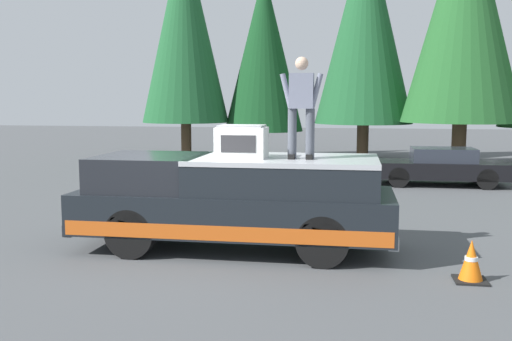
{
  "coord_description": "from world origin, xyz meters",
  "views": [
    {
      "loc": [
        -9.53,
        -2.67,
        2.63
      ],
      "look_at": [
        0.73,
        -0.92,
        1.35
      ],
      "focal_mm": 40.3,
      "sensor_mm": 36.0,
      "label": 1
    }
  ],
  "objects_px": {
    "traffic_cone": "(471,262)",
    "parked_car_black": "(440,167)",
    "pickup_truck": "(235,200)",
    "compressor_unit": "(242,142)",
    "person_on_truck_bed": "(301,105)"
  },
  "relations": [
    {
      "from": "person_on_truck_bed",
      "to": "parked_car_black",
      "type": "xyz_separation_m",
      "value": [
        8.78,
        -3.53,
        -1.97
      ]
    },
    {
      "from": "person_on_truck_bed",
      "to": "traffic_cone",
      "type": "height_order",
      "value": "person_on_truck_bed"
    },
    {
      "from": "pickup_truck",
      "to": "compressor_unit",
      "type": "bearing_deg",
      "value": -135.61
    },
    {
      "from": "parked_car_black",
      "to": "traffic_cone",
      "type": "xyz_separation_m",
      "value": [
        -9.83,
        0.94,
        -0.29
      ]
    },
    {
      "from": "pickup_truck",
      "to": "person_on_truck_bed",
      "type": "relative_size",
      "value": 3.28
    },
    {
      "from": "pickup_truck",
      "to": "traffic_cone",
      "type": "xyz_separation_m",
      "value": [
        -1.23,
        -3.77,
        -0.58
      ]
    },
    {
      "from": "parked_car_black",
      "to": "compressor_unit",
      "type": "bearing_deg",
      "value": 152.62
    },
    {
      "from": "pickup_truck",
      "to": "parked_car_black",
      "type": "height_order",
      "value": "pickup_truck"
    },
    {
      "from": "pickup_truck",
      "to": "traffic_cone",
      "type": "relative_size",
      "value": 8.94
    },
    {
      "from": "compressor_unit",
      "to": "traffic_cone",
      "type": "bearing_deg",
      "value": -106.44
    },
    {
      "from": "traffic_cone",
      "to": "parked_car_black",
      "type": "bearing_deg",
      "value": -5.45
    },
    {
      "from": "pickup_truck",
      "to": "parked_car_black",
      "type": "distance_m",
      "value": 9.81
    },
    {
      "from": "pickup_truck",
      "to": "parked_car_black",
      "type": "relative_size",
      "value": 1.35
    },
    {
      "from": "pickup_truck",
      "to": "parked_car_black",
      "type": "bearing_deg",
      "value": -28.67
    },
    {
      "from": "compressor_unit",
      "to": "parked_car_black",
      "type": "xyz_separation_m",
      "value": [
        8.77,
        -4.54,
        -1.35
      ]
    }
  ]
}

